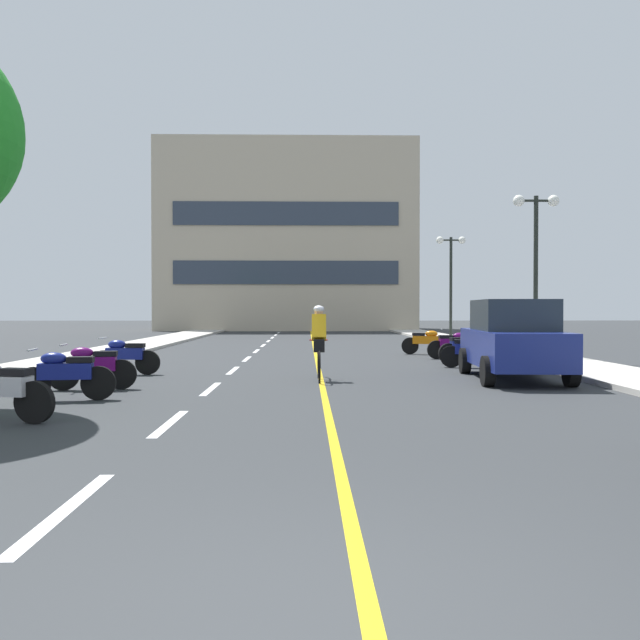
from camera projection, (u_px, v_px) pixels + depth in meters
name	position (u px, v px, depth m)	size (l,w,h in m)	color
ground_plane	(309.00, 353.00, 24.29)	(140.00, 140.00, 0.00)	#2D3033
curb_left	(133.00, 347.00, 27.14)	(2.40, 72.00, 0.12)	#B7B2A8
curb_right	(481.00, 346.00, 27.44)	(2.40, 72.00, 0.12)	#B7B2A8
lane_dash_0	(66.00, 509.00, 5.26)	(0.14, 2.20, 0.01)	silver
lane_dash_1	(170.00, 423.00, 9.25)	(0.14, 2.20, 0.01)	silver
lane_dash_2	(211.00, 389.00, 13.25)	(0.14, 2.20, 0.01)	silver
lane_dash_3	(233.00, 370.00, 17.25)	(0.14, 2.20, 0.01)	silver
lane_dash_4	(247.00, 359.00, 21.25)	(0.14, 2.20, 0.01)	silver
lane_dash_5	(256.00, 351.00, 25.25)	(0.14, 2.20, 0.01)	silver
lane_dash_6	(263.00, 345.00, 29.25)	(0.14, 2.20, 0.01)	silver
lane_dash_7	(268.00, 341.00, 33.25)	(0.14, 2.20, 0.01)	silver
lane_dash_8	(272.00, 338.00, 37.24)	(0.14, 2.20, 0.01)	silver
lane_dash_9	(276.00, 335.00, 41.24)	(0.14, 2.20, 0.01)	silver
lane_dash_10	(278.00, 333.00, 45.24)	(0.14, 2.20, 0.01)	silver
lane_dash_11	(281.00, 331.00, 49.24)	(0.14, 2.20, 0.01)	silver
centre_line_yellow	(314.00, 348.00, 27.29)	(0.12, 66.00, 0.01)	gold
office_building	(288.00, 240.00, 52.59)	(19.58, 9.04, 14.33)	#BCAD93
street_lamp_mid	(536.00, 238.00, 20.77)	(1.46, 0.36, 5.08)	black
street_lamp_far	(451.00, 264.00, 32.53)	(1.46, 0.36, 5.08)	black
parked_car_near	(513.00, 339.00, 15.00)	(2.16, 4.31, 1.82)	black
motorcycle_3	(65.00, 374.00, 11.52)	(1.70, 0.60, 0.92)	black
motorcycle_4	(92.00, 366.00, 13.07)	(1.70, 0.60, 0.92)	black
motorcycle_5	(125.00, 355.00, 16.11)	(1.70, 0.60, 0.92)	black
motorcycle_6	(472.00, 351.00, 18.00)	(1.68, 0.64, 0.92)	black
motorcycle_7	(466.00, 347.00, 19.55)	(1.69, 0.61, 0.92)	black
motorcycle_8	(454.00, 344.00, 21.24)	(1.70, 0.60, 0.92)	black
motorcycle_9	(426.00, 341.00, 23.33)	(1.67, 0.70, 0.92)	black
cyclist_rider	(319.00, 341.00, 14.84)	(0.42, 1.77, 1.71)	black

